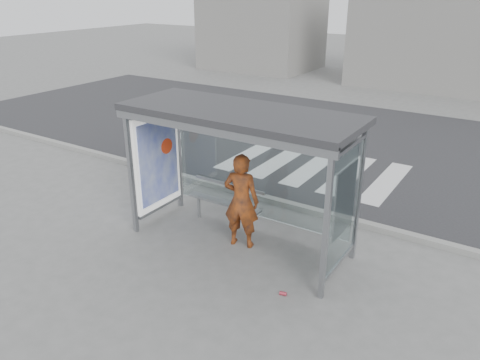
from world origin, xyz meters
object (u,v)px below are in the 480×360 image
person (241,201)px  soda_can (283,293)px  bench (225,202)px  bus_shelter (223,141)px

person → soda_can: 1.94m
person → bench: size_ratio=1.09×
bus_shelter → soda_can: (1.85, -1.04, -1.95)m
bus_shelter → soda_can: 2.88m
bus_shelter → person: 1.15m
person → bus_shelter: bearing=-21.2°
bench → person: bearing=-34.9°
bus_shelter → soda_can: size_ratio=37.17×
soda_can → person: bearing=145.4°
bench → soda_can: 2.64m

